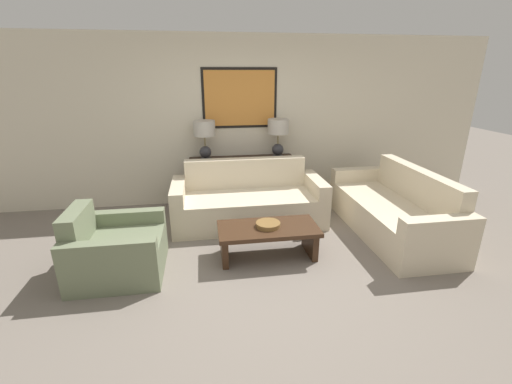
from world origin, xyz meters
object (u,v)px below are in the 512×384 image
Objects in this scene: table_lamp_right at (278,132)px; armchair_near_back_wall at (115,250)px; console_table at (243,182)px; coffee_table at (268,235)px; decorative_bowl at (268,224)px; couch_by_back_wall at (248,203)px; table_lamp_left at (204,134)px; couch_by_side at (393,212)px.

table_lamp_right is 2.99m from armchair_near_back_wall.
console_table is 1.75m from coffee_table.
armchair_near_back_wall is at bearing -140.27° from table_lamp_right.
couch_by_back_wall is at bearing 95.30° from decorative_bowl.
couch_by_back_wall is at bearing -90.00° from console_table.
table_lamp_right is 0.65× the size of armchair_near_back_wall.
coffee_table is at bearing -68.87° from table_lamp_left.
armchair_near_back_wall reaches higher than coffee_table.
table_lamp_right reaches higher than coffee_table.
console_table is 0.78× the size of couch_by_side.
couch_by_side is 3.54m from armchair_near_back_wall.
armchair_near_back_wall is (-2.19, -1.82, -0.93)m from table_lamp_right.
table_lamp_right is 0.28× the size of couch_by_back_wall.
couch_by_side is (1.90, -0.65, 0.00)m from couch_by_back_wall.
couch_by_side is 7.50× the size of decorative_bowl.
couch_by_back_wall is at bearing -50.65° from table_lamp_left.
table_lamp_left is at bearing 151.33° from couch_by_side.
table_lamp_left reaches higher than decorative_bowl.
table_lamp_right is at bearing 39.73° from armchair_near_back_wall.
couch_by_side reaches higher than console_table.
couch_by_side is at bearing 11.85° from decorative_bowl.
couch_by_back_wall is 1.04m from coffee_table.
console_table is at bearing 144.51° from couch_by_side.
table_lamp_right is 0.52× the size of coffee_table.
table_lamp_left is 0.52× the size of coffee_table.
table_lamp_left is at bearing 60.44° from armchair_near_back_wall.
couch_by_side is 2.30× the size of armchair_near_back_wall.
console_table is 1.43× the size of coffee_table.
couch_by_back_wall is at bearing 34.66° from armchair_near_back_wall.
table_lamp_left is 0.28× the size of couch_by_back_wall.
couch_by_side reaches higher than coffee_table.
table_lamp_right is at bearing 74.45° from decorative_bowl.
coffee_table is 0.13m from decorative_bowl.
decorative_bowl is 0.31× the size of armchair_near_back_wall.
table_lamp_right is 0.28× the size of couch_by_side.
couch_by_back_wall is (-0.58, -0.70, -0.90)m from table_lamp_right.
table_lamp_left is at bearing 111.13° from coffee_table.
couch_by_side is at bearing 7.50° from armchair_near_back_wall.
console_table reaches higher than armchair_near_back_wall.
coffee_table is 4.09× the size of decorative_bowl.
couch_by_back_wall is 7.50× the size of decorative_bowl.
couch_by_side reaches higher than decorative_bowl.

